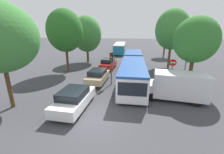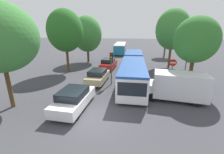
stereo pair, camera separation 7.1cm
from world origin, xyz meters
The scene contains 15 objects.
ground_plane centered at (0.00, 0.00, 0.00)m, with size 200.00×200.00×0.00m, color #3D3D42.
articulated_bus centered at (2.10, 9.86, 1.39)m, with size 2.80×16.24×2.40m.
city_bus_rear centered at (-1.82, 29.95, 1.39)m, with size 3.07×11.26×2.40m.
queued_car_white centered at (-1.89, 1.06, 0.77)m, with size 1.99×4.43×1.52m.
queued_car_tan centered at (-1.65, 7.00, 0.74)m, with size 1.91×4.26×1.46m.
queued_car_red centered at (-1.67, 13.36, 0.78)m, with size 2.00×4.46×1.53m.
white_van centered at (5.83, 3.86, 1.24)m, with size 5.19×2.50×2.31m.
traffic_light centered at (-0.07, 6.59, 2.50)m, with size 0.33×0.37×3.40m.
no_entry_sign centered at (6.09, 7.17, 1.88)m, with size 0.70×0.08×2.82m.
direction_sign_post centered at (7.57, 8.00, 2.57)m, with size 0.10×1.40×3.60m.
tree_left_mid centered at (-6.76, 10.46, 5.48)m, with size 4.57×4.57×8.19m.
tree_left_far centered at (-6.22, 17.50, 4.92)m, with size 5.05×5.05×7.98m.
tree_right_near centered at (7.69, 6.66, 4.73)m, with size 3.90×3.90×6.82m.
tree_right_mid centered at (7.54, 16.20, 5.66)m, with size 4.96×4.96×8.65m.
tree_right_far centered at (8.39, 26.03, 4.84)m, with size 3.86×3.86×6.74m.
Camera 2 is at (2.54, -8.31, 5.57)m, focal length 24.00 mm.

